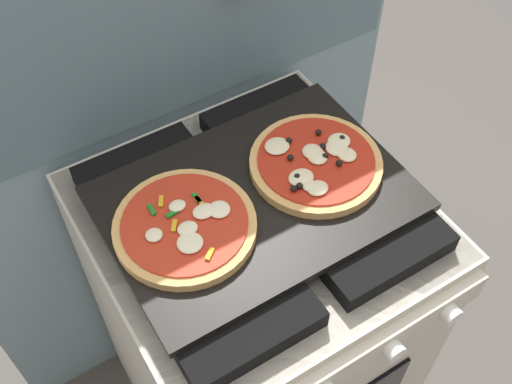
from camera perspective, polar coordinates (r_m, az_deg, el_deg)
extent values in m
cube|color=#7A939E|center=(1.42, -7.16, 5.05)|extent=(1.10, 0.03, 1.55)
cube|color=beige|center=(1.53, 0.00, -11.84)|extent=(0.60, 0.60, 0.86)
cube|color=black|center=(1.17, 0.00, -2.23)|extent=(0.59, 0.59, 0.01)
cube|color=black|center=(1.11, -6.18, -4.46)|extent=(0.24, 0.51, 0.04)
cube|color=black|center=(1.20, 5.70, 1.35)|extent=(0.24, 0.51, 0.04)
cube|color=beige|center=(1.09, 8.92, -15.07)|extent=(0.58, 0.02, 0.07)
cylinder|color=silver|center=(1.11, 12.53, -14.00)|extent=(0.04, 0.02, 0.04)
cylinder|color=silver|center=(1.17, 17.44, -10.64)|extent=(0.04, 0.02, 0.04)
cube|color=black|center=(1.12, 0.00, -0.58)|extent=(0.54, 0.38, 0.02)
cylinder|color=tan|center=(1.07, -6.62, -2.98)|extent=(0.25, 0.25, 0.02)
cylinder|color=#B72D19|center=(1.07, -6.67, -2.63)|extent=(0.22, 0.22, 0.00)
ellipsoid|color=beige|center=(1.05, -6.28, -3.34)|extent=(0.04, 0.03, 0.01)
ellipsoid|color=beige|center=(1.03, -6.05, -4.63)|extent=(0.04, 0.04, 0.01)
ellipsoid|color=beige|center=(1.08, -7.21, -1.26)|extent=(0.03, 0.03, 0.01)
ellipsoid|color=beige|center=(1.07, -4.86, -1.66)|extent=(0.04, 0.03, 0.01)
ellipsoid|color=beige|center=(1.05, -9.38, -3.77)|extent=(0.03, 0.03, 0.01)
ellipsoid|color=beige|center=(1.07, -3.38, -1.59)|extent=(0.04, 0.04, 0.01)
cube|color=#19721E|center=(1.09, -5.42, -0.56)|extent=(0.01, 0.02, 0.00)
cube|color=gold|center=(1.02, -4.25, -5.66)|extent=(0.02, 0.02, 0.00)
cube|color=gold|center=(1.09, -8.67, -0.84)|extent=(0.02, 0.02, 0.00)
cube|color=gold|center=(1.08, -5.19, -0.83)|extent=(0.01, 0.02, 0.00)
cube|color=red|center=(1.05, -6.23, -3.08)|extent=(0.03, 0.01, 0.00)
cube|color=#19721E|center=(1.08, -9.51, -1.61)|extent=(0.01, 0.02, 0.00)
cube|color=#19721E|center=(1.07, -7.66, -1.97)|extent=(0.02, 0.01, 0.00)
cube|color=gold|center=(1.06, -7.51, -3.05)|extent=(0.02, 0.02, 0.00)
cylinder|color=tan|center=(1.16, 5.39, 2.70)|extent=(0.25, 0.25, 0.02)
cylinder|color=#AD2614|center=(1.15, 5.43, 3.06)|extent=(0.22, 0.22, 0.00)
ellipsoid|color=beige|center=(1.10, 4.97, 0.55)|extent=(0.03, 0.02, 0.01)
ellipsoid|color=beige|center=(1.11, 4.14, 1.33)|extent=(0.05, 0.04, 0.01)
ellipsoid|color=beige|center=(1.15, 5.69, 3.15)|extent=(0.04, 0.04, 0.01)
ellipsoid|color=beige|center=(1.10, 5.65, 0.35)|extent=(0.04, 0.03, 0.01)
ellipsoid|color=beige|center=(1.16, 5.19, 3.70)|extent=(0.04, 0.04, 0.01)
ellipsoid|color=beige|center=(1.18, 7.59, 4.65)|extent=(0.04, 0.04, 0.01)
ellipsoid|color=beige|center=(1.16, 1.93, 4.22)|extent=(0.05, 0.04, 0.01)
ellipsoid|color=beige|center=(1.17, 7.28, 4.16)|extent=(0.04, 0.04, 0.01)
ellipsoid|color=beige|center=(1.16, 8.30, 3.41)|extent=(0.03, 0.04, 0.01)
sphere|color=black|center=(1.19, 5.73, 5.45)|extent=(0.01, 0.01, 0.01)
sphere|color=black|center=(1.15, 6.34, 3.28)|extent=(0.01, 0.01, 0.01)
sphere|color=black|center=(1.14, 7.60, 2.64)|extent=(0.01, 0.01, 0.01)
sphere|color=black|center=(1.17, 3.02, 4.72)|extent=(0.01, 0.01, 0.01)
sphere|color=black|center=(1.17, 6.11, 4.20)|extent=(0.01, 0.01, 0.01)
sphere|color=black|center=(1.09, 3.46, 0.33)|extent=(0.01, 0.01, 0.01)
sphere|color=black|center=(1.10, 3.99, 0.57)|extent=(0.01, 0.01, 0.01)
sphere|color=black|center=(1.18, 7.86, 4.88)|extent=(0.01, 0.01, 0.01)
sphere|color=black|center=(1.11, 3.78, 1.40)|extent=(0.01, 0.01, 0.01)
sphere|color=black|center=(1.14, 3.16, 3.18)|extent=(0.01, 0.01, 0.01)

